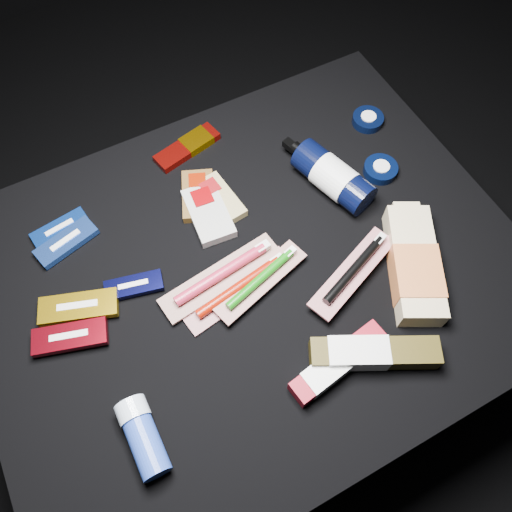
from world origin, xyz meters
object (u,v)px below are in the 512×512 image
lotion_bottle (333,177)px  toothpaste_carton_red (335,366)px  bodywash_bottle (414,266)px  deodorant_stick (143,436)px

lotion_bottle → toothpaste_carton_red: lotion_bottle is taller
bodywash_bottle → deodorant_stick: bearing=-147.6°
deodorant_stick → toothpaste_carton_red: 0.32m
lotion_bottle → toothpaste_carton_red: (-0.19, -0.31, -0.02)m
lotion_bottle → toothpaste_carton_red: bearing=-137.2°
bodywash_bottle → toothpaste_carton_red: bearing=-130.8°
deodorant_stick → toothpaste_carton_red: size_ratio=0.64×
lotion_bottle → bodywash_bottle: size_ratio=0.92×
lotion_bottle → bodywash_bottle: (0.03, -0.23, -0.01)m
lotion_bottle → bodywash_bottle: lotion_bottle is taller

